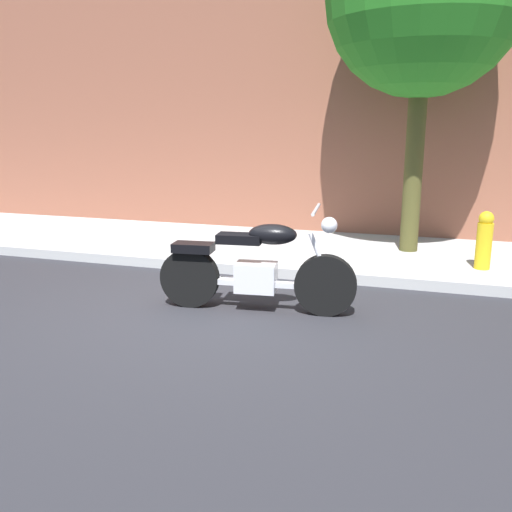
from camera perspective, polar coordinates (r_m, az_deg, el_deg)
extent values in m
plane|color=#28282D|center=(6.07, -4.81, -5.82)|extent=(60.00, 60.00, 0.00)
cube|color=#B1B1B1|center=(8.70, 2.42, 0.65)|extent=(19.05, 2.76, 0.14)
cylinder|color=black|center=(5.91, 7.18, -3.02)|extent=(0.67, 0.20, 0.66)
cylinder|color=black|center=(6.19, -6.85, -2.26)|extent=(0.67, 0.20, 0.66)
cube|color=silver|center=(6.00, 0.00, -2.19)|extent=(0.47, 0.33, 0.32)
cube|color=silver|center=(6.01, 0.00, -2.83)|extent=(1.36, 0.23, 0.06)
ellipsoid|color=black|center=(5.85, 1.73, 2.25)|extent=(0.55, 0.32, 0.22)
cube|color=black|center=(5.93, -1.71, 1.82)|extent=(0.50, 0.29, 0.10)
cube|color=black|center=(6.09, -6.50, 0.89)|extent=(0.46, 0.29, 0.10)
cylinder|color=silver|center=(5.85, 6.67, -0.36)|extent=(0.27, 0.08, 0.58)
cylinder|color=silver|center=(5.75, 6.22, 4.81)|extent=(0.11, 0.70, 0.04)
sphere|color=silver|center=(5.76, 7.57, 3.18)|extent=(0.17, 0.17, 0.17)
cylinder|color=silver|center=(6.22, -1.97, -2.57)|extent=(0.81, 0.18, 0.09)
cylinder|color=#484520|center=(8.47, 16.00, 9.43)|extent=(0.27, 0.27, 2.96)
cylinder|color=gold|center=(7.82, 22.41, 0.45)|extent=(0.20, 0.20, 0.75)
sphere|color=gold|center=(7.74, 22.70, 3.59)|extent=(0.19, 0.19, 0.19)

